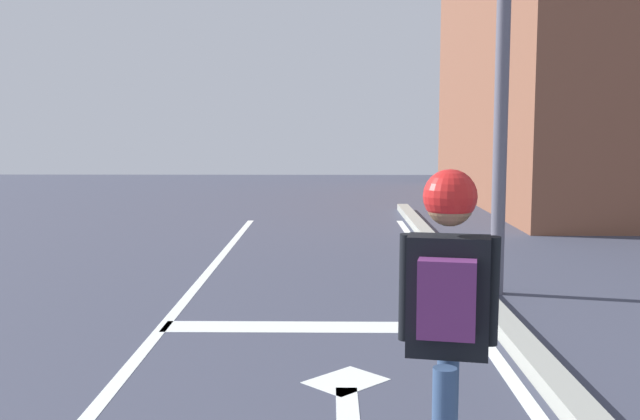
% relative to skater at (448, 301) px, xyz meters
% --- Properties ---
extents(lane_line_center, '(0.12, 20.00, 0.01)m').
position_rel_skater_xyz_m(lane_line_center, '(-2.20, 1.81, -1.16)').
color(lane_line_center, white).
rests_on(lane_line_center, ground).
extents(lane_line_curbside, '(0.12, 20.00, 0.01)m').
position_rel_skater_xyz_m(lane_line_curbside, '(0.87, 1.81, -1.16)').
color(lane_line_curbside, white).
rests_on(lane_line_curbside, ground).
extents(stop_bar, '(3.21, 0.40, 0.01)m').
position_rel_skater_xyz_m(stop_bar, '(-0.59, 3.71, -1.16)').
color(stop_bar, white).
rests_on(stop_bar, ground).
extents(lane_arrow_head, '(0.71, 0.71, 0.01)m').
position_rel_skater_xyz_m(lane_arrow_head, '(-0.43, 2.16, -1.16)').
color(lane_arrow_head, white).
rests_on(lane_arrow_head, ground).
extents(curb_strip, '(0.24, 24.00, 0.14)m').
position_rel_skater_xyz_m(curb_strip, '(1.12, 1.81, -1.09)').
color(curb_strip, gray).
rests_on(curb_strip, ground).
extents(skater, '(0.46, 0.63, 1.70)m').
position_rel_skater_xyz_m(skater, '(0.00, 0.00, 0.00)').
color(skater, '#324B71').
rests_on(skater, skateboard).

